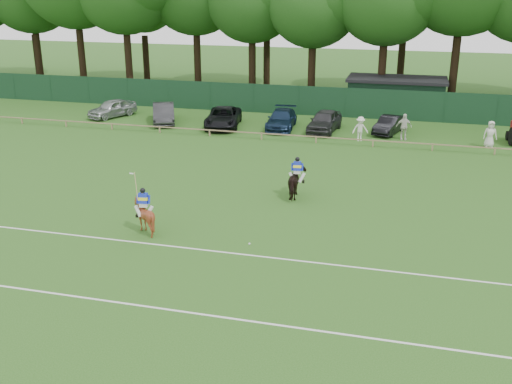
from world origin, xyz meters
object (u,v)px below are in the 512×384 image
(horse_dark, at_px, (297,182))
(spectator_left, at_px, (360,129))
(sedan_silver, at_px, (112,108))
(sedan_grey, at_px, (164,113))
(suv_black, at_px, (223,117))
(hatch_grey, at_px, (325,121))
(horse_chestnut, at_px, (144,216))
(utility_shed, at_px, (396,95))
(polo_ball, at_px, (249,244))
(sedan_navy, at_px, (282,119))
(spectator_mid, at_px, (404,127))
(spectator_right, at_px, (490,134))
(estate_black, at_px, (389,125))

(horse_dark, bearing_deg, spectator_left, -106.93)
(sedan_silver, height_order, sedan_grey, sedan_grey)
(suv_black, xyz_separation_m, hatch_grey, (7.95, 0.54, 0.05))
(horse_chestnut, distance_m, utility_shed, 31.46)
(spectator_left, distance_m, polo_ball, 19.62)
(sedan_navy, bearing_deg, hatch_grey, -5.72)
(horse_chestnut, distance_m, spectator_left, 20.82)
(horse_dark, height_order, suv_black, horse_dark)
(hatch_grey, xyz_separation_m, spectator_left, (2.91, -2.19, 0.08))
(suv_black, bearing_deg, utility_shed, 24.33)
(suv_black, xyz_separation_m, sedan_navy, (4.56, 0.65, -0.04))
(sedan_grey, height_order, spectator_left, spectator_left)
(spectator_mid, bearing_deg, utility_shed, 85.57)
(spectator_right, bearing_deg, horse_dark, -134.83)
(suv_black, height_order, hatch_grey, hatch_grey)
(sedan_grey, bearing_deg, spectator_mid, -25.44)
(sedan_grey, distance_m, spectator_left, 16.06)
(horse_dark, bearing_deg, utility_shed, -107.58)
(spectator_mid, bearing_deg, sedan_navy, 162.66)
(horse_dark, xyz_separation_m, sedan_grey, (-13.82, 14.62, -0.05))
(sedan_silver, bearing_deg, hatch_grey, 22.49)
(suv_black, relative_size, polo_ball, 60.43)
(sedan_navy, distance_m, hatch_grey, 3.39)
(spectator_right, height_order, polo_ball, spectator_right)
(estate_black, distance_m, polo_ball, 22.75)
(hatch_grey, bearing_deg, spectator_right, -1.54)
(sedan_silver, relative_size, spectator_mid, 2.29)
(horse_dark, bearing_deg, polo_ball, 75.30)
(suv_black, distance_m, spectator_mid, 13.89)
(sedan_silver, xyz_separation_m, suv_black, (10.18, -1.08, 0.01))
(sedan_grey, distance_m, estate_black, 17.91)
(horse_chestnut, xyz_separation_m, sedan_silver, (-13.02, 21.94, -0.04))
(horse_chestnut, distance_m, hatch_grey, 22.00)
(hatch_grey, bearing_deg, suv_black, -169.42)
(horse_chestnut, xyz_separation_m, suv_black, (-2.84, 20.86, -0.03))
(sedan_grey, xyz_separation_m, suv_black, (5.10, -0.14, -0.03))
(horse_chestnut, distance_m, sedan_grey, 22.45)
(sedan_grey, height_order, spectator_mid, spectator_mid)
(hatch_grey, relative_size, spectator_mid, 2.48)
(sedan_navy, height_order, hatch_grey, hatch_grey)
(hatch_grey, relative_size, utility_shed, 0.56)
(horse_dark, bearing_deg, horse_chestnut, 39.90)
(horse_dark, height_order, sedan_grey, horse_dark)
(horse_dark, distance_m, sedan_navy, 15.69)
(horse_dark, height_order, hatch_grey, horse_dark)
(hatch_grey, height_order, polo_ball, hatch_grey)
(estate_black, distance_m, spectator_right, 7.33)
(polo_ball, bearing_deg, spectator_right, 59.21)
(spectator_left, bearing_deg, spectator_mid, -0.90)
(sedan_grey, height_order, spectator_right, spectator_right)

